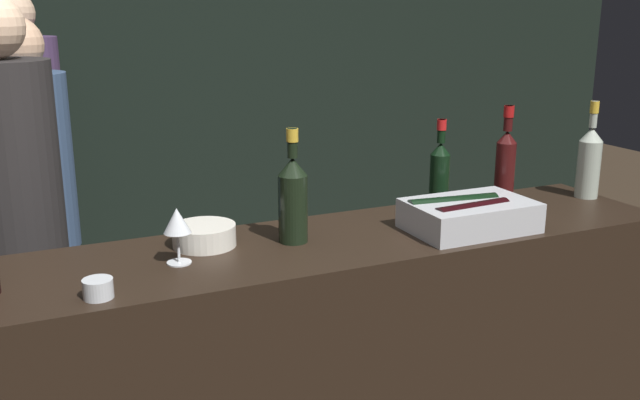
{
  "coord_description": "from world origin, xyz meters",
  "views": [
    {
      "loc": [
        -0.86,
        -1.6,
        1.66
      ],
      "look_at": [
        0.0,
        0.28,
        1.1
      ],
      "focal_mm": 40.0,
      "sensor_mm": 36.0,
      "label": 1
    }
  ],
  "objects_px": {
    "red_wine_bottle_burgundy": "(440,170)",
    "person_in_hoodie": "(14,221)",
    "candle_votive": "(98,288)",
    "red_wine_bottle_tall": "(505,163)",
    "person_grey_polo": "(32,204)",
    "wine_glass": "(177,223)",
    "champagne_bottle": "(293,197)",
    "bowl_white": "(204,235)",
    "person_blond_tee": "(27,157)",
    "ice_bin_with_bottles": "(468,214)",
    "rose_wine_bottle": "(589,160)"
  },
  "relations": [
    {
      "from": "red_wine_bottle_burgundy",
      "to": "red_wine_bottle_tall",
      "type": "bearing_deg",
      "value": -20.08
    },
    {
      "from": "red_wine_bottle_burgundy",
      "to": "person_in_hoodie",
      "type": "relative_size",
      "value": 0.18
    },
    {
      "from": "wine_glass",
      "to": "person_blond_tee",
      "type": "xyz_separation_m",
      "value": [
        -0.31,
        1.76,
        -0.13
      ]
    },
    {
      "from": "wine_glass",
      "to": "champagne_bottle",
      "type": "distance_m",
      "value": 0.36
    },
    {
      "from": "ice_bin_with_bottles",
      "to": "red_wine_bottle_burgundy",
      "type": "distance_m",
      "value": 0.3
    },
    {
      "from": "candle_votive",
      "to": "rose_wine_bottle",
      "type": "bearing_deg",
      "value": 7.38
    },
    {
      "from": "red_wine_bottle_burgundy",
      "to": "person_grey_polo",
      "type": "relative_size",
      "value": 0.19
    },
    {
      "from": "candle_votive",
      "to": "person_grey_polo",
      "type": "bearing_deg",
      "value": 94.16
    },
    {
      "from": "wine_glass",
      "to": "rose_wine_bottle",
      "type": "xyz_separation_m",
      "value": [
        1.54,
        0.07,
        0.02
      ]
    },
    {
      "from": "champagne_bottle",
      "to": "person_grey_polo",
      "type": "relative_size",
      "value": 0.21
    },
    {
      "from": "red_wine_bottle_tall",
      "to": "person_blond_tee",
      "type": "height_order",
      "value": "person_blond_tee"
    },
    {
      "from": "red_wine_bottle_tall",
      "to": "person_blond_tee",
      "type": "relative_size",
      "value": 0.2
    },
    {
      "from": "rose_wine_bottle",
      "to": "champagne_bottle",
      "type": "xyz_separation_m",
      "value": [
        -1.19,
        -0.03,
        -0.0
      ]
    },
    {
      "from": "person_in_hoodie",
      "to": "person_blond_tee",
      "type": "relative_size",
      "value": 0.98
    },
    {
      "from": "person_blond_tee",
      "to": "bowl_white",
      "type": "bearing_deg",
      "value": 168.96
    },
    {
      "from": "ice_bin_with_bottles",
      "to": "wine_glass",
      "type": "distance_m",
      "value": 0.91
    },
    {
      "from": "bowl_white",
      "to": "person_in_hoodie",
      "type": "bearing_deg",
      "value": 131.22
    },
    {
      "from": "bowl_white",
      "to": "rose_wine_bottle",
      "type": "xyz_separation_m",
      "value": [
        1.44,
        -0.04,
        0.11
      ]
    },
    {
      "from": "candle_votive",
      "to": "red_wine_bottle_tall",
      "type": "xyz_separation_m",
      "value": [
        1.44,
        0.28,
        0.13
      ]
    },
    {
      "from": "ice_bin_with_bottles",
      "to": "person_grey_polo",
      "type": "bearing_deg",
      "value": 136.73
    },
    {
      "from": "ice_bin_with_bottles",
      "to": "person_in_hoodie",
      "type": "bearing_deg",
      "value": 149.44
    },
    {
      "from": "red_wine_bottle_burgundy",
      "to": "candle_votive",
      "type": "bearing_deg",
      "value": -163.54
    },
    {
      "from": "rose_wine_bottle",
      "to": "person_in_hoodie",
      "type": "bearing_deg",
      "value": 162.32
    },
    {
      "from": "candle_votive",
      "to": "rose_wine_bottle",
      "type": "height_order",
      "value": "rose_wine_bottle"
    },
    {
      "from": "red_wine_bottle_tall",
      "to": "person_grey_polo",
      "type": "xyz_separation_m",
      "value": [
        -1.53,
        0.96,
        -0.22
      ]
    },
    {
      "from": "red_wine_bottle_burgundy",
      "to": "person_in_hoodie",
      "type": "bearing_deg",
      "value": 160.44
    },
    {
      "from": "person_blond_tee",
      "to": "champagne_bottle",
      "type": "bearing_deg",
      "value": 176.11
    },
    {
      "from": "bowl_white",
      "to": "person_grey_polo",
      "type": "relative_size",
      "value": 0.11
    },
    {
      "from": "red_wine_bottle_tall",
      "to": "person_grey_polo",
      "type": "distance_m",
      "value": 1.82
    },
    {
      "from": "bowl_white",
      "to": "person_in_hoodie",
      "type": "distance_m",
      "value": 0.77
    },
    {
      "from": "rose_wine_bottle",
      "to": "bowl_white",
      "type": "bearing_deg",
      "value": 178.31
    },
    {
      "from": "person_in_hoodie",
      "to": "candle_votive",
      "type": "bearing_deg",
      "value": 6.34
    },
    {
      "from": "person_blond_tee",
      "to": "rose_wine_bottle",
      "type": "bearing_deg",
      "value": -157.46
    },
    {
      "from": "bowl_white",
      "to": "person_grey_polo",
      "type": "distance_m",
      "value": 1.06
    },
    {
      "from": "bowl_white",
      "to": "wine_glass",
      "type": "height_order",
      "value": "wine_glass"
    },
    {
      "from": "wine_glass",
      "to": "person_in_hoodie",
      "type": "relative_size",
      "value": 0.09
    },
    {
      "from": "champagne_bottle",
      "to": "red_wine_bottle_burgundy",
      "type": "bearing_deg",
      "value": 14.21
    },
    {
      "from": "candle_votive",
      "to": "person_in_hoodie",
      "type": "bearing_deg",
      "value": 101.01
    },
    {
      "from": "candle_votive",
      "to": "red_wine_bottle_burgundy",
      "type": "height_order",
      "value": "red_wine_bottle_burgundy"
    },
    {
      "from": "wine_glass",
      "to": "candle_votive",
      "type": "relative_size",
      "value": 2.14
    },
    {
      "from": "candle_votive",
      "to": "person_blond_tee",
      "type": "relative_size",
      "value": 0.04
    },
    {
      "from": "champagne_bottle",
      "to": "person_blond_tee",
      "type": "height_order",
      "value": "person_blond_tee"
    },
    {
      "from": "red_wine_bottle_tall",
      "to": "champagne_bottle",
      "type": "relative_size",
      "value": 1.03
    },
    {
      "from": "red_wine_bottle_burgundy",
      "to": "red_wine_bottle_tall",
      "type": "height_order",
      "value": "red_wine_bottle_tall"
    },
    {
      "from": "red_wine_bottle_burgundy",
      "to": "red_wine_bottle_tall",
      "type": "relative_size",
      "value": 0.87
    },
    {
      "from": "person_grey_polo",
      "to": "red_wine_bottle_tall",
      "type": "bearing_deg",
      "value": -10.43
    },
    {
      "from": "ice_bin_with_bottles",
      "to": "red_wine_bottle_burgundy",
      "type": "relative_size",
      "value": 1.26
    },
    {
      "from": "red_wine_bottle_burgundy",
      "to": "person_blond_tee",
      "type": "bearing_deg",
      "value": 129.48
    },
    {
      "from": "candle_votive",
      "to": "person_grey_polo",
      "type": "relative_size",
      "value": 0.05
    },
    {
      "from": "ice_bin_with_bottles",
      "to": "champagne_bottle",
      "type": "xyz_separation_m",
      "value": [
        -0.54,
        0.12,
        0.09
      ]
    }
  ]
}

